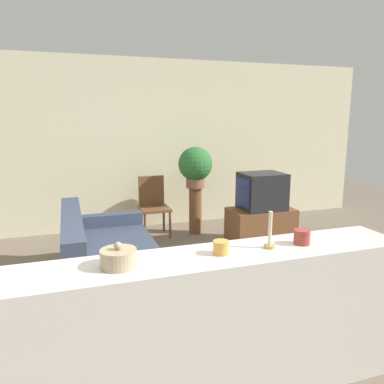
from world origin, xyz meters
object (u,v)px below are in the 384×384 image
(wooden_chair, at_px, (153,203))
(decorative_bowl, at_px, (118,258))
(potted_plant, at_px, (195,165))
(television, at_px, (262,191))
(couch, at_px, (107,261))

(wooden_chair, xyz_separation_m, decorative_bowl, (-0.98, -3.48, 0.52))
(potted_plant, bearing_deg, television, -46.43)
(television, bearing_deg, potted_plant, 133.57)
(television, bearing_deg, decorative_bowl, -132.18)
(couch, relative_size, television, 3.02)
(television, distance_m, potted_plant, 1.10)
(couch, relative_size, wooden_chair, 2.02)
(wooden_chair, distance_m, decorative_bowl, 3.65)
(couch, height_order, wooden_chair, wooden_chair)
(potted_plant, distance_m, decorative_bowl, 3.71)
(decorative_bowl, bearing_deg, couch, 86.81)
(couch, distance_m, television, 2.39)
(couch, xyz_separation_m, wooden_chair, (0.87, 1.61, 0.22))
(wooden_chair, xyz_separation_m, potted_plant, (0.64, -0.13, 0.57))
(couch, distance_m, potted_plant, 2.25)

